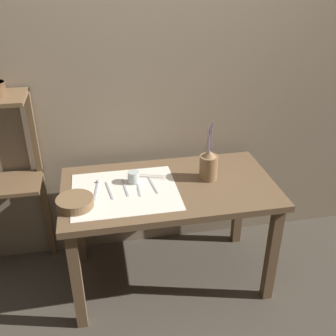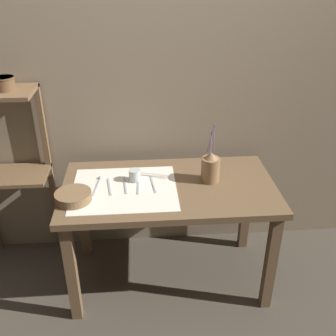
% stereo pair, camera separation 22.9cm
% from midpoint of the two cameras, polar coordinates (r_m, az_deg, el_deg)
% --- Properties ---
extents(ground_plane, '(12.00, 12.00, 0.00)m').
position_cam_midpoint_polar(ground_plane, '(2.79, 2.56, -15.49)').
color(ground_plane, '#473F35').
extents(stone_wall_back, '(7.00, 0.06, 2.40)m').
position_cam_midpoint_polar(stone_wall_back, '(2.58, 1.91, 11.82)').
color(stone_wall_back, gray).
rests_on(stone_wall_back, ground_plane).
extents(wooden_table, '(1.28, 0.70, 0.72)m').
position_cam_midpoint_polar(wooden_table, '(2.40, 2.87, -4.65)').
color(wooden_table, brown).
rests_on(wooden_table, ground_plane).
extents(wooden_shelf_unit, '(0.49, 0.30, 1.25)m').
position_cam_midpoint_polar(wooden_shelf_unit, '(2.64, -20.23, 2.50)').
color(wooden_shelf_unit, brown).
rests_on(wooden_shelf_unit, ground_plane).
extents(linen_cloth, '(0.61, 0.52, 0.00)m').
position_cam_midpoint_polar(linen_cloth, '(2.32, -3.54, -3.12)').
color(linen_cloth, silver).
rests_on(linen_cloth, wooden_table).
extents(pitcher_with_flowers, '(0.11, 0.11, 0.38)m').
position_cam_midpoint_polar(pitcher_with_flowers, '(2.38, 8.93, -0.04)').
color(pitcher_with_flowers, olive).
rests_on(pitcher_with_flowers, wooden_table).
extents(wooden_bowl, '(0.20, 0.20, 0.05)m').
position_cam_midpoint_polar(wooden_bowl, '(2.23, -10.75, -4.20)').
color(wooden_bowl, brown).
rests_on(wooden_bowl, wooden_table).
extents(glass_tumbler_near, '(0.07, 0.07, 0.07)m').
position_cam_midpoint_polar(glass_tumbler_near, '(2.38, -2.12, -1.13)').
color(glass_tumbler_near, '#B7C1BC').
rests_on(glass_tumbler_near, wooden_table).
extents(spoon_inner, '(0.05, 0.21, 0.02)m').
position_cam_midpoint_polar(spoon_inner, '(2.40, -7.33, -2.02)').
color(spoon_inner, '#A8A8AD').
rests_on(spoon_inner, wooden_table).
extents(knife_center, '(0.04, 0.20, 0.00)m').
position_cam_midpoint_polar(knife_center, '(2.34, -5.74, -2.81)').
color(knife_center, '#A8A8AD').
rests_on(knife_center, wooden_table).
extents(fork_outer, '(0.03, 0.20, 0.00)m').
position_cam_midpoint_polar(fork_outer, '(2.35, -3.47, -2.53)').
color(fork_outer, '#A8A8AD').
rests_on(fork_outer, wooden_table).
extents(spoon_outer, '(0.02, 0.21, 0.02)m').
position_cam_midpoint_polar(spoon_outer, '(2.39, -1.56, -1.87)').
color(spoon_outer, '#A8A8AD').
rests_on(spoon_outer, wooden_table).
extents(fork_inner, '(0.04, 0.20, 0.00)m').
position_cam_midpoint_polar(fork_inner, '(2.35, 0.60, -2.42)').
color(fork_inner, '#A8A8AD').
rests_on(fork_inner, wooden_table).
extents(metal_pot_small, '(0.13, 0.13, 0.08)m').
position_cam_midpoint_polar(metal_pot_small, '(2.44, -20.23, 11.47)').
color(metal_pot_small, brown).
rests_on(metal_pot_small, wooden_shelf_unit).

